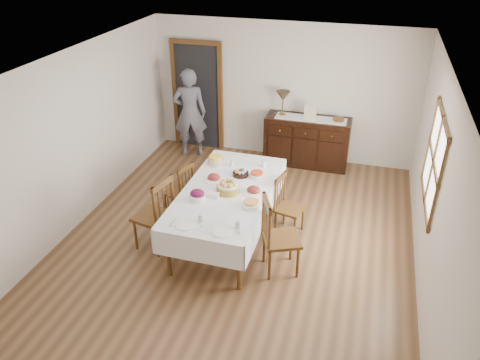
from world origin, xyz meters
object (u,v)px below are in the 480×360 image
(chair_right_near, at_px, (277,235))
(chair_right_far, at_px, (287,205))
(chair_left_near, at_px, (156,214))
(person, at_px, (190,110))
(sideboard, at_px, (307,141))
(chair_left_far, at_px, (181,190))
(dining_table, at_px, (227,196))
(table_lamp, at_px, (283,97))

(chair_right_near, distance_m, chair_right_far, 0.93)
(chair_left_near, height_order, person, person)
(chair_left_near, xyz_separation_m, sideboard, (1.61, 3.21, -0.10))
(chair_right_far, bearing_deg, chair_left_far, 103.77)
(chair_left_near, relative_size, person, 0.60)
(dining_table, distance_m, sideboard, 2.83)
(sideboard, height_order, person, person)
(dining_table, distance_m, person, 2.97)
(chair_left_far, distance_m, person, 2.28)
(dining_table, relative_size, table_lamp, 5.21)
(dining_table, bearing_deg, table_lamp, 85.87)
(chair_left_near, relative_size, chair_right_far, 1.23)
(dining_table, distance_m, chair_right_near, 1.00)
(chair_left_near, xyz_separation_m, person, (-0.66, 3.01, 0.36))
(chair_left_far, xyz_separation_m, chair_right_far, (1.68, 0.02, 0.01))
(dining_table, xyz_separation_m, chair_right_far, (0.80, 0.41, -0.26))
(chair_right_far, bearing_deg, person, 61.10)
(chair_left_far, relative_size, chair_right_far, 0.98)
(chair_left_near, relative_size, chair_left_far, 1.25)
(chair_left_far, relative_size, chair_right_near, 0.81)
(chair_right_far, xyz_separation_m, table_lamp, (-0.57, 2.34, 0.83))
(chair_left_near, bearing_deg, chair_left_far, -167.95)
(chair_right_far, bearing_deg, chair_right_near, -163.95)
(chair_right_near, height_order, table_lamp, table_lamp)
(chair_left_far, height_order, table_lamp, table_lamp)
(sideboard, bearing_deg, dining_table, -104.82)
(chair_left_near, bearing_deg, chair_right_near, 101.15)
(table_lamp, bearing_deg, chair_right_near, -79.20)
(chair_left_near, distance_m, person, 3.10)
(dining_table, xyz_separation_m, person, (-1.55, 2.52, 0.21))
(chair_right_far, relative_size, table_lamp, 2.00)
(dining_table, xyz_separation_m, chair_right_near, (0.84, -0.51, -0.16))
(chair_right_far, height_order, table_lamp, table_lamp)
(chair_left_far, bearing_deg, dining_table, 83.43)
(chair_left_far, height_order, person, person)
(chair_right_near, bearing_deg, chair_left_near, 64.97)
(chair_right_far, xyz_separation_m, person, (-2.34, 2.11, 0.47))
(chair_right_near, bearing_deg, table_lamp, -13.36)
(chair_left_near, height_order, chair_right_far, chair_left_near)
(dining_table, relative_size, chair_right_far, 2.60)
(dining_table, xyz_separation_m, chair_left_far, (-0.89, 0.39, -0.27))
(chair_right_near, bearing_deg, dining_table, 34.48)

